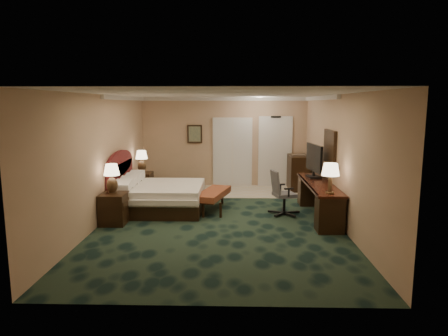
{
  "coord_description": "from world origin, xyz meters",
  "views": [
    {
      "loc": [
        0.31,
        -8.4,
        2.5
      ],
      "look_at": [
        0.07,
        0.6,
        1.05
      ],
      "focal_mm": 32.0,
      "sensor_mm": 36.0,
      "label": 1
    }
  ],
  "objects_px": {
    "nightstand_far": "(143,184)",
    "lamp_near": "(112,179)",
    "bed": "(161,197)",
    "lamp_far": "(142,162)",
    "desk": "(318,200)",
    "tv": "(314,161)",
    "nightstand_near": "(114,209)",
    "minibar": "(298,173)",
    "bed_bench": "(213,200)",
    "desk_chair": "(284,193)"
  },
  "relations": [
    {
      "from": "nightstand_near",
      "to": "tv",
      "type": "height_order",
      "value": "tv"
    },
    {
      "from": "lamp_near",
      "to": "tv",
      "type": "xyz_separation_m",
      "value": [
        4.44,
        1.29,
        0.2
      ]
    },
    {
      "from": "nightstand_far",
      "to": "lamp_far",
      "type": "height_order",
      "value": "lamp_far"
    },
    {
      "from": "desk",
      "to": "desk_chair",
      "type": "relative_size",
      "value": 2.58
    },
    {
      "from": "nightstand_far",
      "to": "desk",
      "type": "xyz_separation_m",
      "value": [
        4.42,
        -2.04,
        0.07
      ]
    },
    {
      "from": "nightstand_near",
      "to": "lamp_far",
      "type": "xyz_separation_m",
      "value": [
        -0.02,
        2.7,
        0.61
      ]
    },
    {
      "from": "lamp_far",
      "to": "minibar",
      "type": "xyz_separation_m",
      "value": [
        4.42,
        0.81,
        -0.43
      ]
    },
    {
      "from": "bed",
      "to": "minibar",
      "type": "relative_size",
      "value": 1.92
    },
    {
      "from": "desk",
      "to": "minibar",
      "type": "xyz_separation_m",
      "value": [
        -0.01,
        2.85,
        0.13
      ]
    },
    {
      "from": "bed",
      "to": "desk",
      "type": "bearing_deg",
      "value": -6.86
    },
    {
      "from": "bed",
      "to": "lamp_far",
      "type": "xyz_separation_m",
      "value": [
        -0.81,
        1.6,
        0.63
      ]
    },
    {
      "from": "lamp_near",
      "to": "bed_bench",
      "type": "relative_size",
      "value": 0.44
    },
    {
      "from": "bed",
      "to": "lamp_far",
      "type": "distance_m",
      "value": 1.9
    },
    {
      "from": "lamp_near",
      "to": "desk",
      "type": "distance_m",
      "value": 4.52
    },
    {
      "from": "nightstand_near",
      "to": "lamp_near",
      "type": "xyz_separation_m",
      "value": [
        -0.02,
        0.01,
        0.64
      ]
    },
    {
      "from": "nightstand_near",
      "to": "nightstand_far",
      "type": "distance_m",
      "value": 2.71
    },
    {
      "from": "lamp_far",
      "to": "desk",
      "type": "relative_size",
      "value": 0.23
    },
    {
      "from": "bed_bench",
      "to": "desk",
      "type": "xyz_separation_m",
      "value": [
        2.38,
        -0.46,
        0.14
      ]
    },
    {
      "from": "desk",
      "to": "minibar",
      "type": "relative_size",
      "value": 2.61
    },
    {
      "from": "nightstand_near",
      "to": "minibar",
      "type": "bearing_deg",
      "value": 38.6
    },
    {
      "from": "bed_bench",
      "to": "desk",
      "type": "height_order",
      "value": "desk"
    },
    {
      "from": "lamp_near",
      "to": "desk",
      "type": "bearing_deg",
      "value": 8.37
    },
    {
      "from": "bed",
      "to": "tv",
      "type": "distance_m",
      "value": 3.73
    },
    {
      "from": "desk",
      "to": "tv",
      "type": "xyz_separation_m",
      "value": [
        0.0,
        0.64,
        0.78
      ]
    },
    {
      "from": "nightstand_far",
      "to": "minibar",
      "type": "relative_size",
      "value": 0.62
    },
    {
      "from": "bed",
      "to": "desk_chair",
      "type": "bearing_deg",
      "value": -6.2
    },
    {
      "from": "nightstand_near",
      "to": "bed_bench",
      "type": "bearing_deg",
      "value": 28.91
    },
    {
      "from": "desk_chair",
      "to": "nightstand_near",
      "type": "bearing_deg",
      "value": 176.74
    },
    {
      "from": "nightstand_far",
      "to": "tv",
      "type": "xyz_separation_m",
      "value": [
        4.42,
        -1.4,
        0.85
      ]
    },
    {
      "from": "bed_bench",
      "to": "tv",
      "type": "height_order",
      "value": "tv"
    },
    {
      "from": "nightstand_far",
      "to": "tv",
      "type": "distance_m",
      "value": 4.72
    },
    {
      "from": "tv",
      "to": "minibar",
      "type": "height_order",
      "value": "tv"
    },
    {
      "from": "bed_bench",
      "to": "lamp_far",
      "type": "bearing_deg",
      "value": 157.44
    },
    {
      "from": "lamp_near",
      "to": "tv",
      "type": "height_order",
      "value": "tv"
    },
    {
      "from": "desk",
      "to": "desk_chair",
      "type": "distance_m",
      "value": 0.77
    },
    {
      "from": "bed_bench",
      "to": "tv",
      "type": "distance_m",
      "value": 2.56
    },
    {
      "from": "desk",
      "to": "nightstand_near",
      "type": "bearing_deg",
      "value": -171.44
    },
    {
      "from": "nightstand_far",
      "to": "lamp_near",
      "type": "xyz_separation_m",
      "value": [
        -0.01,
        -2.69,
        0.65
      ]
    },
    {
      "from": "nightstand_near",
      "to": "minibar",
      "type": "height_order",
      "value": "minibar"
    },
    {
      "from": "lamp_near",
      "to": "tv",
      "type": "bearing_deg",
      "value": 16.27
    },
    {
      "from": "desk_chair",
      "to": "bed",
      "type": "bearing_deg",
      "value": 158.42
    },
    {
      "from": "nightstand_far",
      "to": "lamp_far",
      "type": "xyz_separation_m",
      "value": [
        -0.01,
        -0.0,
        0.62
      ]
    },
    {
      "from": "nightstand_far",
      "to": "nightstand_near",
      "type": "bearing_deg",
      "value": -89.81
    },
    {
      "from": "lamp_far",
      "to": "nightstand_near",
      "type": "bearing_deg",
      "value": -89.61
    },
    {
      "from": "nightstand_near",
      "to": "minibar",
      "type": "relative_size",
      "value": 0.64
    },
    {
      "from": "bed",
      "to": "desk_chair",
      "type": "distance_m",
      "value": 2.9
    },
    {
      "from": "bed",
      "to": "nightstand_far",
      "type": "height_order",
      "value": "nightstand_far"
    },
    {
      "from": "tv",
      "to": "desk_chair",
      "type": "xyz_separation_m",
      "value": [
        -0.75,
        -0.52,
        -0.65
      ]
    },
    {
      "from": "bed",
      "to": "lamp_near",
      "type": "height_order",
      "value": "lamp_near"
    },
    {
      "from": "nightstand_far",
      "to": "desk_chair",
      "type": "xyz_separation_m",
      "value": [
        3.68,
        -1.92,
        0.2
      ]
    }
  ]
}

